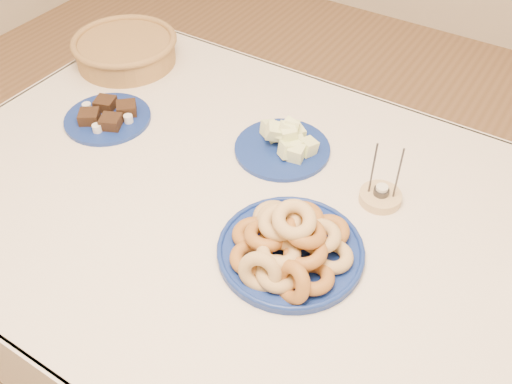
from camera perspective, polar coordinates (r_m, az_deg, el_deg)
ground at (r=1.91m, az=0.85°, el=-17.86°), size 5.00×5.00×0.00m
dining_table at (r=1.38m, az=1.12°, el=-4.99°), size 1.71×1.11×0.75m
donut_platter at (r=1.18m, az=3.45°, el=-5.34°), size 0.33×0.33×0.14m
melon_plate at (r=1.45m, az=2.91°, el=4.90°), size 0.25×0.25×0.09m
brownie_plate at (r=1.60m, az=-14.61°, el=7.32°), size 0.30×0.30×0.04m
wicker_basket at (r=1.83m, az=-12.93°, el=13.76°), size 0.36×0.36×0.08m
candle_holder at (r=1.34m, az=12.33°, el=-0.39°), size 0.12×0.12×0.16m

